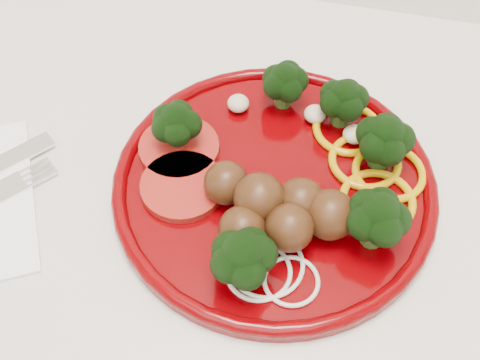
# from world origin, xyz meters

# --- Properties ---
(counter) EXTENTS (2.40, 0.60, 0.90)m
(counter) POSITION_xyz_m (0.00, 1.70, 0.45)
(counter) COLOR silver
(counter) RESTS_ON ground
(plate) EXTENTS (0.30, 0.30, 0.07)m
(plate) POSITION_xyz_m (0.11, 1.71, 0.92)
(plate) COLOR #500002
(plate) RESTS_ON counter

